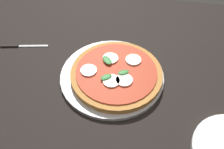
# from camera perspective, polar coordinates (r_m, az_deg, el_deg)

# --- Properties ---
(dining_table) EXTENTS (1.26, 1.01, 0.76)m
(dining_table) POSITION_cam_1_polar(r_m,az_deg,el_deg) (0.79, 3.35, -6.88)
(dining_table) COLOR black
(dining_table) RESTS_ON ground_plane
(serving_tray) EXTENTS (0.32, 0.32, 0.01)m
(serving_tray) POSITION_cam_1_polar(r_m,az_deg,el_deg) (0.72, 0.00, -0.21)
(serving_tray) COLOR silver
(serving_tray) RESTS_ON dining_table
(pizza) EXTENTS (0.28, 0.28, 0.03)m
(pizza) POSITION_cam_1_polar(r_m,az_deg,el_deg) (0.70, 1.07, 0.35)
(pizza) COLOR #C6843F
(pizza) RESTS_ON serving_tray
(knife) EXTENTS (0.17, 0.04, 0.01)m
(knife) POSITION_cam_1_polar(r_m,az_deg,el_deg) (0.89, -22.15, 6.56)
(knife) COLOR black
(knife) RESTS_ON dining_table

